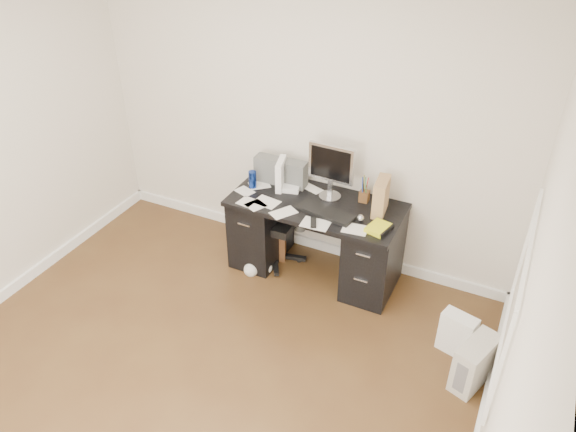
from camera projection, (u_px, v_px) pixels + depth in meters
name	position (u px, v px, depth m)	size (l,w,h in m)	color
ground	(187.00, 387.00, 4.12)	(4.00, 4.00, 0.00)	#4B2F18
room_shell	(165.00, 193.00, 3.21)	(4.02, 4.02, 2.71)	silver
desk	(315.00, 236.00, 5.03)	(1.50, 0.70, 0.75)	black
loose_papers	(293.00, 200.00, 4.87)	(1.10, 0.60, 0.00)	silver
lcd_monitor	(331.00, 172.00, 4.77)	(0.41, 0.23, 0.51)	#ADAEB2
keyboard	(326.00, 212.00, 4.68)	(0.50, 0.17, 0.03)	black
computer_mouse	(361.00, 218.00, 4.58)	(0.06, 0.06, 0.06)	#ADAEB2
travel_mug	(253.00, 179.00, 5.02)	(0.07, 0.07, 0.16)	navy
white_binder	(281.00, 174.00, 4.98)	(0.11, 0.24, 0.27)	white
magazine_file	(381.00, 196.00, 4.63)	(0.13, 0.26, 0.31)	#AA8652
pen_cup	(365.00, 189.00, 4.80)	(0.10, 0.10, 0.24)	brown
yellow_book	(379.00, 228.00, 4.48)	(0.16, 0.20, 0.04)	yellow
paper_remote	(316.00, 223.00, 4.56)	(0.23, 0.18, 0.02)	silver
office_chair	(274.00, 215.00, 5.15)	(0.56, 0.56, 0.99)	#4B4D4B
pc_tower	(475.00, 363.00, 4.06)	(0.17, 0.39, 0.39)	beige
shopping_bag	(457.00, 334.00, 4.32)	(0.27, 0.19, 0.36)	white
wicker_basket	(267.00, 233.00, 5.42)	(0.39, 0.39, 0.39)	#4D2B17
desk_printer	(365.00, 265.00, 5.17)	(0.31, 0.25, 0.18)	slate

